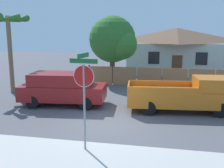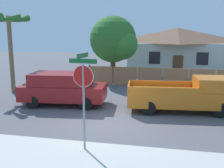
{
  "view_description": "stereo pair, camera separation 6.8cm",
  "coord_description": "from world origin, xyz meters",
  "px_view_note": "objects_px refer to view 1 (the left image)",
  "views": [
    {
      "loc": [
        2.31,
        -10.71,
        3.96
      ],
      "look_at": [
        -0.06,
        1.06,
        1.6
      ],
      "focal_mm": 42.0,
      "sensor_mm": 36.0,
      "label": 1
    },
    {
      "loc": [
        2.37,
        -10.7,
        3.96
      ],
      "look_at": [
        -0.06,
        1.06,
        1.6
      ],
      "focal_mm": 42.0,
      "sensor_mm": 36.0,
      "label": 2
    }
  ],
  "objects_px": {
    "house": "(176,50)",
    "palm_tree": "(8,26)",
    "orange_pickup": "(187,95)",
    "stop_sign": "(84,85)",
    "red_suv": "(63,88)",
    "oak_tree": "(114,40)"
  },
  "relations": [
    {
      "from": "stop_sign",
      "to": "red_suv",
      "type": "bearing_deg",
      "value": 124.61
    },
    {
      "from": "red_suv",
      "to": "orange_pickup",
      "type": "distance_m",
      "value": 6.63
    },
    {
      "from": "palm_tree",
      "to": "stop_sign",
      "type": "distance_m",
      "value": 10.66
    },
    {
      "from": "house",
      "to": "red_suv",
      "type": "xyz_separation_m",
      "value": [
        -6.56,
        -13.53,
        -1.32
      ]
    },
    {
      "from": "oak_tree",
      "to": "house",
      "type": "bearing_deg",
      "value": 52.97
    },
    {
      "from": "palm_tree",
      "to": "red_suv",
      "type": "distance_m",
      "value": 6.04
    },
    {
      "from": "orange_pickup",
      "to": "stop_sign",
      "type": "bearing_deg",
      "value": -131.13
    },
    {
      "from": "palm_tree",
      "to": "red_suv",
      "type": "bearing_deg",
      "value": -26.28
    },
    {
      "from": "oak_tree",
      "to": "palm_tree",
      "type": "height_order",
      "value": "oak_tree"
    },
    {
      "from": "oak_tree",
      "to": "red_suv",
      "type": "relative_size",
      "value": 1.1
    },
    {
      "from": "oak_tree",
      "to": "palm_tree",
      "type": "relative_size",
      "value": 1.03
    },
    {
      "from": "house",
      "to": "palm_tree",
      "type": "xyz_separation_m",
      "value": [
        -11.03,
        -11.33,
        2.1
      ]
    },
    {
      "from": "red_suv",
      "to": "orange_pickup",
      "type": "bearing_deg",
      "value": -5.37
    },
    {
      "from": "house",
      "to": "palm_tree",
      "type": "bearing_deg",
      "value": -134.23
    },
    {
      "from": "house",
      "to": "orange_pickup",
      "type": "height_order",
      "value": "house"
    },
    {
      "from": "palm_tree",
      "to": "stop_sign",
      "type": "xyz_separation_m",
      "value": [
        7.35,
        -7.43,
        -2.13
      ]
    },
    {
      "from": "oak_tree",
      "to": "orange_pickup",
      "type": "height_order",
      "value": "oak_tree"
    },
    {
      "from": "house",
      "to": "stop_sign",
      "type": "xyz_separation_m",
      "value": [
        -3.68,
        -18.75,
        -0.03
      ]
    },
    {
      "from": "red_suv",
      "to": "orange_pickup",
      "type": "relative_size",
      "value": 0.85
    },
    {
      "from": "orange_pickup",
      "to": "stop_sign",
      "type": "xyz_separation_m",
      "value": [
        -3.75,
        -5.25,
        1.39
      ]
    },
    {
      "from": "orange_pickup",
      "to": "palm_tree",
      "type": "bearing_deg",
      "value": 163.28
    },
    {
      "from": "palm_tree",
      "to": "red_suv",
      "type": "xyz_separation_m",
      "value": [
        4.47,
        -2.2,
        -3.42
      ]
    }
  ]
}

